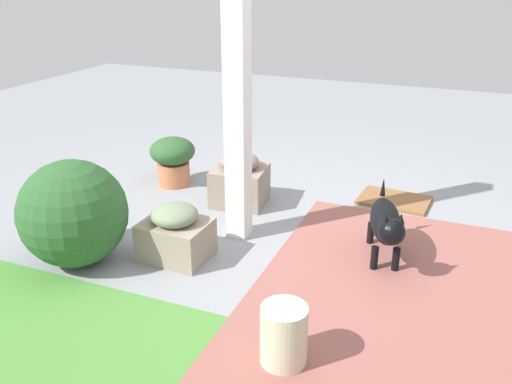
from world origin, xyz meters
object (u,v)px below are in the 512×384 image
object	(u,v)px
stone_planter_nearest	(240,181)
ceramic_urn	(284,336)
porch_pillar	(237,89)
dog	(386,223)
terracotta_pot_broad	(173,158)
doormat	(394,200)
stone_planter_mid	(176,234)
round_shrub	(73,213)

from	to	relation	value
stone_planter_nearest	ceramic_urn	world-z (taller)	stone_planter_nearest
porch_pillar	stone_planter_nearest	bearing A→B (deg)	-66.75
dog	ceramic_urn	world-z (taller)	dog
terracotta_pot_broad	doormat	bearing A→B (deg)	-169.69
stone_planter_mid	terracotta_pot_broad	world-z (taller)	terracotta_pot_broad
stone_planter_nearest	doormat	xyz separation A→B (m)	(-1.20, -0.52, -0.19)
round_shrub	doormat	size ratio (longest dim) A/B	1.24
porch_pillar	round_shrub	bearing A→B (deg)	42.09
porch_pillar	stone_planter_mid	size ratio (longest dim) A/B	4.86
round_shrub	ceramic_urn	xyz separation A→B (m)	(-1.62, 0.44, -0.19)
stone_planter_nearest	ceramic_urn	bearing A→B (deg)	120.00
round_shrub	ceramic_urn	size ratio (longest dim) A/B	2.15
porch_pillar	dog	bearing A→B (deg)	-179.60
stone_planter_nearest	round_shrub	xyz separation A→B (m)	(0.61, 1.31, 0.15)
stone_planter_mid	dog	xyz separation A→B (m)	(-1.32, -0.47, 0.11)
porch_pillar	dog	distance (m)	1.33
terracotta_pot_broad	doormat	xyz separation A→B (m)	(-1.93, -0.35, -0.24)
doormat	dog	bearing A→B (deg)	94.70
dog	doormat	world-z (taller)	dog
porch_pillar	terracotta_pot_broad	distance (m)	1.46
terracotta_pot_broad	doormat	distance (m)	1.98
porch_pillar	doormat	bearing A→B (deg)	-132.48
round_shrub	doormat	world-z (taller)	round_shrub
terracotta_pot_broad	ceramic_urn	world-z (taller)	terracotta_pot_broad
dog	doormat	bearing A→B (deg)	-85.30
stone_planter_mid	dog	bearing A→B (deg)	-160.16
porch_pillar	round_shrub	size ratio (longest dim) A/B	3.07
stone_planter_nearest	dog	xyz separation A→B (m)	(-1.29, 0.54, 0.08)
stone_planter_mid	round_shrub	xyz separation A→B (m)	(0.59, 0.30, 0.18)
stone_planter_mid	doormat	distance (m)	1.97
stone_planter_mid	dog	distance (m)	1.40
stone_planter_mid	doormat	bearing A→B (deg)	-128.85
stone_planter_mid	ceramic_urn	size ratio (longest dim) A/B	1.36
porch_pillar	ceramic_urn	size ratio (longest dim) A/B	6.60
terracotta_pot_broad	ceramic_urn	size ratio (longest dim) A/B	1.33
dog	ceramic_urn	distance (m)	1.25
round_shrub	ceramic_urn	distance (m)	1.69
stone_planter_nearest	round_shrub	distance (m)	1.45
stone_planter_nearest	stone_planter_mid	size ratio (longest dim) A/B	1.04
ceramic_urn	round_shrub	bearing A→B (deg)	-15.33
round_shrub	terracotta_pot_broad	bearing A→B (deg)	-85.35
porch_pillar	doormat	xyz separation A→B (m)	(-0.97, -1.06, -1.08)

